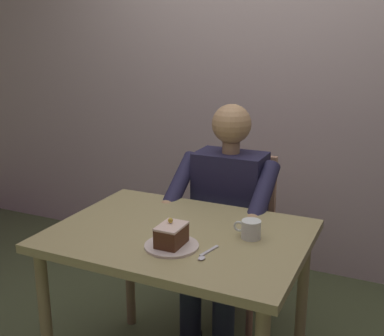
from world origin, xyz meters
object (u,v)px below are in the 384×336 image
Objects in this scene: chair at (235,229)px; dessert_spoon at (205,255)px; seated_person at (224,217)px; dining_table at (179,252)px; cake_slice at (171,235)px; coffee_cup at (251,229)px.

chair reaches higher than dessert_spoon.
dessert_spoon is (-0.19, 0.68, 0.13)m from seated_person.
dessert_spoon is (-0.19, 0.86, 0.26)m from chair.
dining_table is at bearing 90.00° from seated_person.
cake_slice is at bearing 105.15° from dining_table.
seated_person is at bearing -74.69° from dessert_spoon.
cake_slice is 0.90× the size of dessert_spoon.
cake_slice is 0.32m from coffee_cup.
chair is 6.33× the size of dessert_spoon.
dining_table is at bearing 12.07° from coffee_cup.
seated_person is (0.00, -0.52, -0.03)m from dining_table.
cake_slice is (-0.04, 0.84, 0.30)m from chair.
dining_table is 0.86× the size of seated_person.
coffee_cup is at bearing -140.04° from cake_slice.
chair reaches higher than dining_table.
seated_person is 0.72m from dessert_spoon.
dessert_spoon is at bearing 105.31° from seated_person.
chair is 0.76m from coffee_cup.
dining_table is 7.30× the size of dessert_spoon.
cake_slice is at bearing 39.96° from coffee_cup.
coffee_cup reaches higher than dining_table.
chair is at bearing -77.72° from dessert_spoon.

